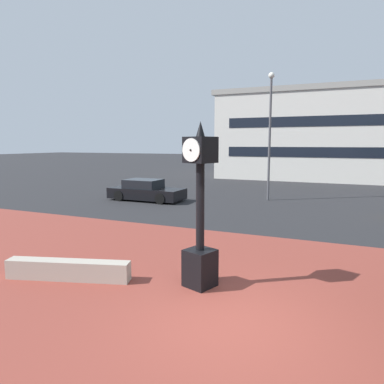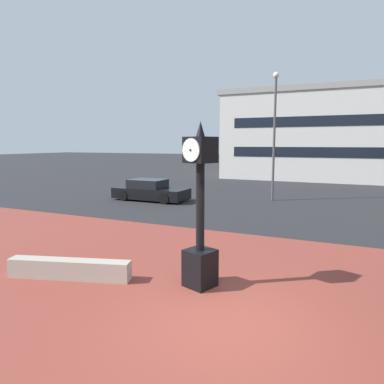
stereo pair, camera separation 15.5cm
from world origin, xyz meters
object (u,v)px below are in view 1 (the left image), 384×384
(street_clock, at_px, (200,220))
(car_street_mid, at_px, (146,191))
(civic_building, at_px, (383,135))
(street_lamp_post, at_px, (270,125))

(street_clock, distance_m, car_street_mid, 13.47)
(street_clock, relative_size, civic_building, 0.13)
(civic_building, bearing_deg, street_clock, -101.40)
(car_street_mid, relative_size, street_lamp_post, 0.61)
(car_street_mid, xyz_separation_m, civic_building, (14.23, 20.23, 3.72))
(street_clock, distance_m, civic_building, 31.77)
(car_street_mid, height_order, street_lamp_post, street_lamp_post)
(street_clock, bearing_deg, civic_building, 98.13)
(street_clock, height_order, car_street_mid, street_clock)
(car_street_mid, relative_size, civic_building, 0.15)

